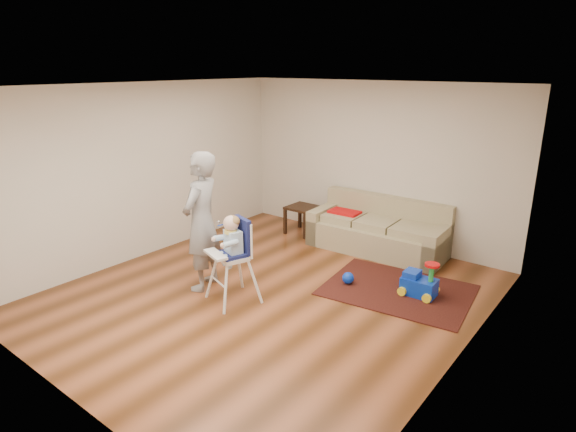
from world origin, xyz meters
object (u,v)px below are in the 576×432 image
Objects in this scene: sofa at (378,226)px; adult at (202,222)px; side_table at (302,220)px; ride_on_toy at (420,278)px; high_chair at (232,260)px; toy_ball at (348,278)px.

adult is at bearing -117.44° from sofa.
side_table reaches higher than ride_on_toy.
side_table is 2.90m from ride_on_toy.
high_chair reaches higher than ride_on_toy.
side_table is at bearing 143.03° from toy_ball.
adult is (0.26, -2.62, 0.69)m from side_table.
toy_ball is 2.16m from adult.
ride_on_toy is 0.42× the size of high_chair.
high_chair is at bearing 67.84° from adult.
adult is (-2.45, -1.56, 0.69)m from ride_on_toy.
high_chair reaches higher than toy_ball.
ride_on_toy is 2.98m from adult.
adult is (-0.60, 0.05, 0.38)m from high_chair.
toy_ball is at bearing -80.47° from sofa.
high_chair is 0.71m from adult.
toy_ball is (0.30, -1.40, -0.33)m from sofa.
toy_ball is at bearing -164.68° from ride_on_toy.
sofa is 1.94× the size of high_chair.
high_chair is (-0.63, -2.72, 0.13)m from sofa.
sofa is at bearing 96.13° from high_chair.
side_table is 3.04× the size of toy_ball.
toy_ball is 0.14× the size of high_chair.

